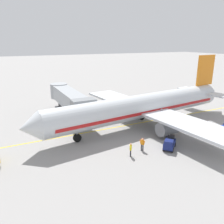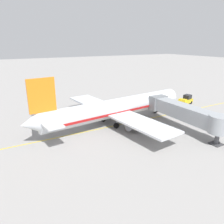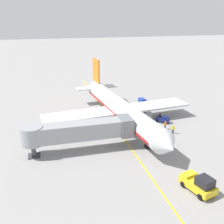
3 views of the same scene
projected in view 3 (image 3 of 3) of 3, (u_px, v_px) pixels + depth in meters
name	position (u px, v px, depth m)	size (l,w,h in m)	color
ground_plane	(115.00, 125.00, 52.80)	(400.00, 400.00, 0.00)	gray
gate_lead_in_line	(115.00, 125.00, 52.80)	(0.24, 80.00, 0.01)	gold
parked_airliner	(120.00, 108.00, 52.53)	(30.39, 37.35, 10.63)	silver
jet_bridge	(79.00, 131.00, 41.79)	(17.27, 3.50, 4.98)	#93999E
pushback_tractor	(199.00, 184.00, 32.76)	(3.27, 4.82, 2.40)	gold
baggage_tug_lead	(163.00, 119.00, 53.86)	(2.53, 2.68, 1.62)	navy
baggage_cart_front	(149.00, 105.00, 61.78)	(1.52, 2.95, 1.58)	#4C4C51
baggage_cart_second_in_train	(142.00, 101.00, 64.22)	(1.52, 2.95, 1.58)	#4C4C51
ground_crew_wing_walker	(173.00, 129.00, 48.79)	(0.65, 0.48, 1.69)	#232328
ground_crew_loader	(134.00, 109.00, 58.83)	(0.65, 0.48, 1.69)	#232328
ground_crew_marshaller	(165.00, 125.00, 50.49)	(0.63, 0.51, 1.69)	#232328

